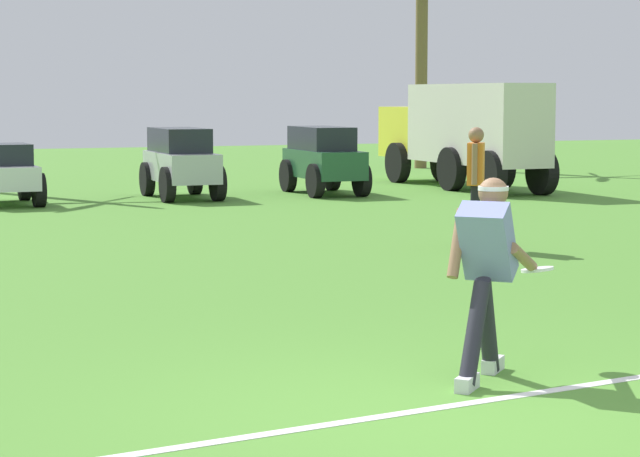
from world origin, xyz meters
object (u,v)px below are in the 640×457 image
Objects in this scene: teammate_near_sideline at (476,176)px; parked_car_slot_e at (323,158)px; frisbee_thrower at (487,266)px; box_truck at (463,130)px; parked_car_slot_d at (181,160)px; parked_car_slot_c at (6,173)px; frisbee_in_flight at (537,269)px; palm_tree_far_right at (421,35)px.

teammate_near_sideline is 9.17m from parked_car_slot_e.
frisbee_thrower is 0.24× the size of box_truck.
parked_car_slot_d is at bearing 179.13° from parked_car_slot_e.
frisbee_thrower reaches higher than parked_car_slot_c.
box_truck is (3.35, 0.37, 0.51)m from parked_car_slot_e.
frisbee_in_flight is 6.86m from teammate_near_sideline.
palm_tree_far_right reaches higher than frisbee_thrower.
frisbee_thrower is 0.89× the size of teammate_near_sideline.
parked_car_slot_c is 0.37× the size of box_truck.
parked_car_slot_e is (6.22, 0.15, 0.16)m from parked_car_slot_c.
parked_car_slot_e is at bearing -0.87° from parked_car_slot_d.
teammate_near_sideline is 0.64× the size of parked_car_slot_e.
palm_tree_far_right is (11.98, 7.46, 3.00)m from parked_car_slot_c.
frisbee_in_flight is at bearing -115.01° from teammate_near_sideline.
parked_car_slot_d is 2.92m from parked_car_slot_e.
parked_car_slot_d is 11.67m from palm_tree_far_right.
frisbee_thrower is at bearing -118.21° from teammate_near_sideline.
parked_car_slot_e reaches higher than parked_car_slot_c.
palm_tree_far_right reaches higher than parked_car_slot_c.
parked_car_slot_c is 6.23m from parked_car_slot_e.
palm_tree_far_right is at bearing 64.76° from frisbee_thrower.
teammate_near_sideline is 0.70× the size of parked_car_slot_c.
box_truck is 0.99× the size of palm_tree_far_right.
frisbee_in_flight is 0.14× the size of parked_car_slot_d.
frisbee_thrower is 0.58× the size of parked_car_slot_d.
box_truck is at bearing 62.27° from frisbee_thrower.
teammate_near_sideline is at bearing -114.01° from palm_tree_far_right.
frisbee_thrower is 0.63× the size of parked_car_slot_c.
parked_car_slot_c is (-4.70, 8.89, -0.38)m from teammate_near_sideline.
teammate_near_sideline is 0.26× the size of palm_tree_far_right.
palm_tree_far_right is (10.18, 22.57, 2.87)m from frisbee_in_flight.
parked_car_slot_c is at bearing -148.11° from palm_tree_far_right.
palm_tree_far_right is (10.78, 22.87, 2.78)m from frisbee_thrower.
palm_tree_far_right is (7.28, 16.35, 2.62)m from teammate_near_sideline.
box_truck is (7.78, 15.63, 0.54)m from frisbee_in_flight.
teammate_near_sideline is at bearing -81.27° from parked_car_slot_d.
parked_car_slot_d is (2.10, 15.61, -0.07)m from frisbee_thrower.
parked_car_slot_e is at bearing 80.42° from teammate_near_sideline.
parked_car_slot_d reaches higher than frisbee_in_flight.
teammate_near_sideline is 10.61m from box_truck.
teammate_near_sideline is 0.65× the size of parked_car_slot_d.
frisbee_thrower is at bearing -97.67° from parked_car_slot_d.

